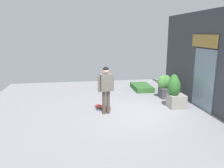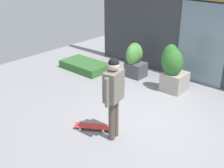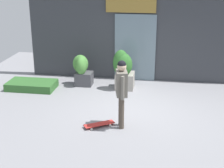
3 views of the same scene
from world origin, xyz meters
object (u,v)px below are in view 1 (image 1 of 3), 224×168
at_px(skateboard, 103,107).
at_px(skateboarder, 106,85).
at_px(planter_box_left, 175,91).
at_px(planter_box_right, 165,86).

bearing_deg(skateboard, skateboarder, 154.20).
bearing_deg(planter_box_left, skateboarder, -83.83).
bearing_deg(planter_box_left, planter_box_right, 173.31).
bearing_deg(skateboarder, planter_box_right, -72.33).
xyz_separation_m(skateboard, planter_box_right, (-1.18, 3.04, 0.49)).
relative_size(skateboarder, skateboard, 2.25).
xyz_separation_m(skateboarder, planter_box_right, (-1.74, 2.98, -0.54)).
bearing_deg(planter_box_right, skateboarder, -59.66).
bearing_deg(skateboarder, planter_box_left, -96.50).
height_order(planter_box_left, planter_box_right, planter_box_left).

